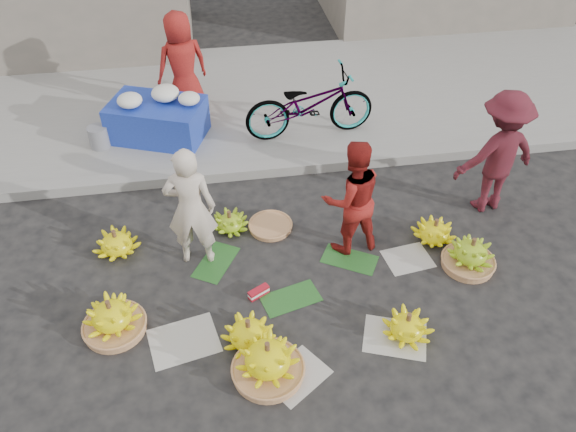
{
  "coord_description": "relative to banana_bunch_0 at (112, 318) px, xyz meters",
  "views": [
    {
      "loc": [
        -0.77,
        -4.31,
        4.83
      ],
      "look_at": [
        -0.04,
        0.41,
        0.7
      ],
      "focal_mm": 35.0,
      "sensor_mm": 36.0,
      "label": 1
    }
  ],
  "objects": [
    {
      "name": "banana_bunch_5",
      "position": [
        3.83,
        0.81,
        -0.05
      ],
      "size": [
        0.66,
        0.66,
        0.33
      ],
      "rotation": [
        0.0,
        0.0,
        -0.33
      ],
      "color": "#FEF60C",
      "rests_on": "ground"
    },
    {
      "name": "grey_bucket",
      "position": [
        -0.44,
        3.43,
        0.09
      ],
      "size": [
        0.29,
        0.29,
        0.33
      ],
      "primitive_type": "cylinder",
      "color": "slate",
      "rests_on": "sidewalk"
    },
    {
      "name": "ground",
      "position": [
        2.02,
        0.34,
        -0.19
      ],
      "size": [
        80.0,
        80.0,
        0.0
      ],
      "primitive_type": "plane",
      "color": "black",
      "rests_on": "ground"
    },
    {
      "name": "banana_bunch_0",
      "position": [
        0.0,
        0.0,
        0.0
      ],
      "size": [
        0.65,
        0.65,
        0.45
      ],
      "rotation": [
        0.0,
        0.0,
        -0.05
      ],
      "color": "#A87046",
      "rests_on": "ground"
    },
    {
      "name": "banana_bunch_2",
      "position": [
        1.54,
        -0.79,
        0.02
      ],
      "size": [
        0.8,
        0.8,
        0.48
      ],
      "rotation": [
        0.0,
        0.0,
        0.33
      ],
      "color": "#A87046",
      "rests_on": "ground"
    },
    {
      "name": "flower_vendor",
      "position": [
        0.87,
        4.25,
        0.75
      ],
      "size": [
        0.93,
        0.76,
        1.64
      ],
      "primitive_type": "imported",
      "rotation": [
        0.0,
        0.0,
        3.48
      ],
      "color": "#A32019",
      "rests_on": "sidewalk"
    },
    {
      "name": "flower_table",
      "position": [
        0.44,
        3.58,
        0.25
      ],
      "size": [
        1.58,
        1.29,
        0.79
      ],
      "rotation": [
        0.0,
        0.0,
        -0.37
      ],
      "color": "#182FA0",
      "rests_on": "sidewalk"
    },
    {
      "name": "basket_spare",
      "position": [
        1.85,
        1.35,
        -0.16
      ],
      "size": [
        0.67,
        0.67,
        0.06
      ],
      "primitive_type": "cylinder",
      "rotation": [
        0.0,
        0.0,
        -0.29
      ],
      "color": "#A87046",
      "rests_on": "ground"
    },
    {
      "name": "incense_stack",
      "position": [
        1.57,
        0.24,
        -0.14
      ],
      "size": [
        0.26,
        0.19,
        0.1
      ],
      "primitive_type": "cube",
      "rotation": [
        0.0,
        0.0,
        0.51
      ],
      "color": "#AB1221",
      "rests_on": "ground"
    },
    {
      "name": "banana_bunch_1",
      "position": [
        1.39,
        -0.38,
        -0.04
      ],
      "size": [
        0.67,
        0.67,
        0.35
      ],
      "rotation": [
        0.0,
        0.0,
        0.26
      ],
      "color": "#FEF60C",
      "rests_on": "ground"
    },
    {
      "name": "banana_bunch_6",
      "position": [
        -0.06,
        1.21,
        -0.05
      ],
      "size": [
        0.55,
        0.55,
        0.34
      ],
      "rotation": [
        0.0,
        0.0,
        -0.06
      ],
      "color": "#FEF60C",
      "rests_on": "ground"
    },
    {
      "name": "bicycle",
      "position": [
        2.7,
        3.29,
        0.44
      ],
      "size": [
        0.83,
        2.01,
        1.03
      ],
      "primitive_type": "imported",
      "rotation": [
        0.0,
        0.0,
        1.64
      ],
      "color": "gray",
      "rests_on": "sidewalk"
    },
    {
      "name": "newspaper_scatter",
      "position": [
        2.02,
        -0.46,
        -0.19
      ],
      "size": [
        3.2,
        1.8,
        0.0
      ],
      "primitive_type": null,
      "color": "beige",
      "rests_on": "ground"
    },
    {
      "name": "banana_bunch_7",
      "position": [
        1.33,
        1.41,
        -0.07
      ],
      "size": [
        0.46,
        0.46,
        0.29
      ],
      "rotation": [
        0.0,
        0.0,
        -0.03
      ],
      "color": "#79AD18",
      "rests_on": "ground"
    },
    {
      "name": "banana_bunch_3",
      "position": [
        3.04,
        -0.54,
        -0.06
      ],
      "size": [
        0.64,
        0.64,
        0.32
      ],
      "rotation": [
        0.0,
        0.0,
        -0.34
      ],
      "color": "#FEF60C",
      "rests_on": "ground"
    },
    {
      "name": "man_striped",
      "position": [
        4.74,
        1.37,
        0.65
      ],
      "size": [
        1.17,
        0.78,
        1.68
      ],
      "primitive_type": "imported",
      "rotation": [
        0.0,
        0.0,
        3.29
      ],
      "color": "maroon",
      "rests_on": "ground"
    },
    {
      "name": "banana_bunch_4",
      "position": [
        4.08,
        0.32,
        -0.01
      ],
      "size": [
        0.68,
        0.68,
        0.43
      ],
      "rotation": [
        0.0,
        0.0,
        0.33
      ],
      "color": "#A87046",
      "rests_on": "ground"
    },
    {
      "name": "sidewalk",
      "position": [
        2.02,
        4.64,
        -0.13
      ],
      "size": [
        40.0,
        4.0,
        0.12
      ],
      "primitive_type": "cube",
      "color": "gray",
      "rests_on": "ground"
    },
    {
      "name": "vendor_red",
      "position": [
        2.75,
        0.89,
        0.56
      ],
      "size": [
        0.8,
        0.66,
        1.5
      ],
      "primitive_type": "imported",
      "rotation": [
        0.0,
        0.0,
        3.28
      ],
      "color": "#A32019",
      "rests_on": "ground"
    },
    {
      "name": "banana_leaves",
      "position": [
        1.92,
        0.54,
        -0.19
      ],
      "size": [
        2.0,
        1.0,
        0.0
      ],
      "primitive_type": null,
      "color": "#1A501B",
      "rests_on": "ground"
    },
    {
      "name": "curb",
      "position": [
        2.02,
        2.54,
        -0.12
      ],
      "size": [
        40.0,
        0.25,
        0.15
      ],
      "primitive_type": "cube",
      "color": "gray",
      "rests_on": "ground"
    },
    {
      "name": "vendor_cream",
      "position": [
        0.9,
        0.95,
        0.59
      ],
      "size": [
        0.61,
        0.44,
        1.57
      ],
      "primitive_type": "imported",
      "rotation": [
        0.0,
        0.0,
        3.03
      ],
      "color": "beige",
      "rests_on": "ground"
    }
  ]
}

